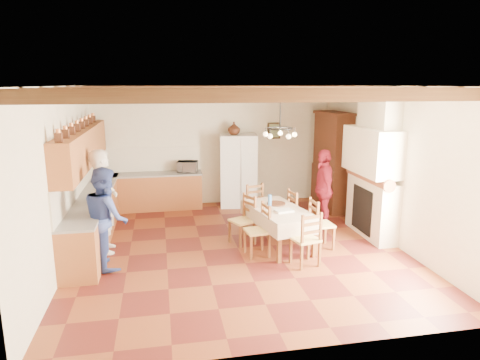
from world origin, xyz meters
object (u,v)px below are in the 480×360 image
object	(u,v)px
chair_left_near	(257,230)
microwave	(188,167)
chair_end_near	(305,238)
chair_end_far	(258,207)
refrigerator	(238,170)
person_woman_blue	(106,218)
person_woman_red	(323,189)
chair_left_far	(242,220)
hutch	(333,161)
person_man	(105,201)
chair_right_near	(322,223)
chair_right_far	(300,213)
dining_table	(278,213)

from	to	relation	value
chair_left_near	microwave	xyz separation A→B (m)	(-0.99, 3.35, 0.56)
chair_end_near	chair_end_far	size ratio (longest dim) A/B	1.00
refrigerator	person_woman_blue	xyz separation A→B (m)	(-2.85, -3.28, -0.05)
person_woman_red	microwave	bearing A→B (deg)	-118.70
refrigerator	chair_end_far	size ratio (longest dim) A/B	1.89
chair_end_near	person_woman_red	distance (m)	2.14
chair_end_far	person_woman_red	distance (m)	1.45
chair_left_far	chair_end_near	distance (m)	1.46
hutch	person_man	size ratio (longest dim) A/B	1.25
chair_end_near	person_woman_red	size ratio (longest dim) A/B	0.56
chair_end_near	chair_left_near	bearing A→B (deg)	-52.13
hutch	person_man	xyz separation A→B (m)	(-5.15, -1.85, -0.24)
chair_left_near	chair_right_near	world-z (taller)	same
chair_left_far	microwave	xyz separation A→B (m)	(-0.85, 2.73, 0.56)
hutch	person_woman_blue	world-z (taller)	hutch
microwave	chair_right_far	bearing A→B (deg)	-37.51
refrigerator	person_man	xyz separation A→B (m)	(-2.95, -2.59, 0.05)
chair_right_far	person_man	size ratio (longest dim) A/B	0.50
chair_left_far	chair_end_far	xyz separation A→B (m)	(0.50, 0.76, 0.00)
chair_left_near	microwave	distance (m)	3.54
chair_end_far	chair_left_far	bearing A→B (deg)	-135.55
person_woman_blue	person_woman_red	xyz separation A→B (m)	(4.32, 1.26, -0.01)
chair_right_near	microwave	xyz separation A→B (m)	(-2.27, 3.22, 0.56)
refrigerator	person_woman_red	bearing A→B (deg)	-46.33
chair_left_far	chair_right_far	size ratio (longest dim) A/B	1.00
person_man	person_woman_red	distance (m)	4.46
chair_end_near	microwave	distance (m)	4.31
dining_table	microwave	size ratio (longest dim) A/B	3.71
chair_end_near	hutch	bearing A→B (deg)	-133.50
refrigerator	chair_right_near	size ratio (longest dim) A/B	1.89
chair_end_near	microwave	world-z (taller)	microwave
hutch	chair_left_near	distance (m)	3.63
chair_end_near	dining_table	bearing A→B (deg)	-91.53
person_woman_blue	microwave	bearing A→B (deg)	-45.79
hutch	person_woman_red	world-z (taller)	hutch
refrigerator	hutch	distance (m)	2.34
person_man	hutch	bearing A→B (deg)	-76.23
hutch	chair_right_far	bearing A→B (deg)	-132.28
hutch	chair_left_near	size ratio (longest dim) A/B	2.49
hutch	microwave	xyz separation A→B (m)	(-3.47, 0.79, -0.16)
chair_right_near	chair_end_near	size ratio (longest dim) A/B	1.00
chair_end_far	person_man	bearing A→B (deg)	179.92
chair_left_near	chair_right_near	bearing A→B (deg)	88.68
chair_right_near	chair_end_near	xyz separation A→B (m)	(-0.56, -0.69, 0.00)
chair_left_far	chair_end_far	distance (m)	0.91
chair_left_far	person_woman_blue	xyz separation A→B (m)	(-2.43, -0.60, 0.38)
chair_left_far	chair_end_near	size ratio (longest dim) A/B	1.00
chair_end_far	dining_table	bearing A→B (deg)	-93.64
hutch	chair_end_near	xyz separation A→B (m)	(-1.76, -3.12, -0.71)
person_woman_red	refrigerator	bearing A→B (deg)	-135.60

